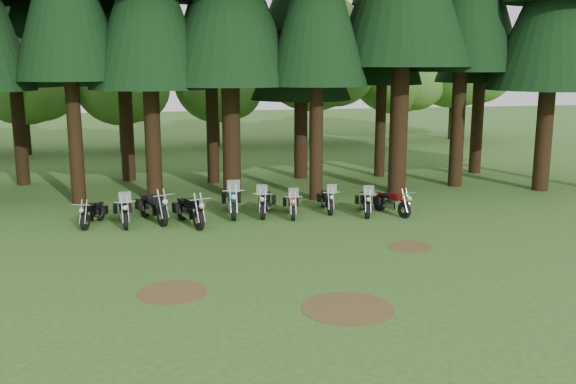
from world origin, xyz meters
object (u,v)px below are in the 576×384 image
object	(u,v)px
motorcycle_2	(153,208)
motorcycle_4	(232,202)
motorcycle_7	(327,201)
motorcycle_1	(124,212)
motorcycle_9	(392,203)
motorcycle_0	(93,214)
motorcycle_5	(265,203)
motorcycle_6	(292,205)
motorcycle_8	(365,203)
motorcycle_3	(190,211)

from	to	relation	value
motorcycle_2	motorcycle_4	xyz separation A→B (m)	(2.94, 0.33, 0.02)
motorcycle_2	motorcycle_7	xyz separation A→B (m)	(6.63, 0.18, -0.09)
motorcycle_1	motorcycle_9	world-z (taller)	motorcycle_1
motorcycle_0	motorcycle_4	world-z (taller)	motorcycle_4
motorcycle_7	motorcycle_4	bearing A→B (deg)	-177.13
motorcycle_0	motorcycle_5	xyz separation A→B (m)	(6.28, 0.20, 0.05)
motorcycle_5	motorcycle_9	world-z (taller)	motorcycle_5
motorcycle_2	motorcycle_6	xyz separation A→B (m)	(5.11, -0.31, -0.09)
motorcycle_0	motorcycle_4	size ratio (longest dim) A/B	0.76
motorcycle_0	motorcycle_7	distance (m)	8.74
motorcycle_8	motorcycle_6	bearing A→B (deg)	-173.82
motorcycle_6	motorcycle_8	bearing A→B (deg)	3.00
motorcycle_3	motorcycle_5	size ratio (longest dim) A/B	1.09
motorcycle_6	motorcycle_9	xyz separation A→B (m)	(3.79, -0.52, 0.00)
motorcycle_7	motorcycle_9	world-z (taller)	motorcycle_7
motorcycle_7	motorcycle_8	bearing A→B (deg)	-25.66
motorcycle_3	motorcycle_8	bearing A→B (deg)	-15.29
motorcycle_0	motorcycle_5	distance (m)	6.29
motorcycle_4	motorcycle_6	distance (m)	2.26
motorcycle_1	motorcycle_9	bearing A→B (deg)	-8.87
motorcycle_6	motorcycle_8	xyz separation A→B (m)	(2.81, -0.28, 0.01)
motorcycle_4	motorcycle_1	bearing A→B (deg)	-166.98
motorcycle_1	motorcycle_8	bearing A→B (deg)	-7.72
motorcycle_7	motorcycle_8	distance (m)	1.50
motorcycle_8	motorcycle_0	bearing A→B (deg)	-170.87
motorcycle_2	motorcycle_5	bearing A→B (deg)	-19.22
motorcycle_2	motorcycle_8	distance (m)	7.94
motorcycle_3	motorcycle_0	bearing A→B (deg)	150.91
motorcycle_2	motorcycle_1	bearing A→B (deg)	174.02
motorcycle_2	motorcycle_6	distance (m)	5.12
motorcycle_0	motorcycle_7	bearing A→B (deg)	20.06
motorcycle_5	motorcycle_6	world-z (taller)	motorcycle_5
motorcycle_6	motorcycle_8	size ratio (longest dim) A/B	0.98
motorcycle_1	motorcycle_3	distance (m)	2.36
motorcycle_2	motorcycle_7	size ratio (longest dim) A/B	1.18
motorcycle_1	motorcycle_4	xyz separation A→B (m)	(3.97, 0.60, 0.06)
motorcycle_2	motorcycle_5	size ratio (longest dim) A/B	1.10
motorcycle_3	motorcycle_6	bearing A→B (deg)	-9.73
motorcycle_0	motorcycle_9	xyz separation A→B (m)	(11.01, -0.73, 0.02)
motorcycle_5	motorcycle_9	bearing A→B (deg)	6.36
motorcycle_5	motorcycle_7	distance (m)	2.45
motorcycle_1	motorcycle_8	xyz separation A→B (m)	(8.95, -0.32, -0.03)
motorcycle_5	motorcycle_7	size ratio (longest dim) A/B	1.07
motorcycle_6	motorcycle_8	world-z (taller)	motorcycle_8
motorcycle_3	motorcycle_9	distance (m)	7.63
motorcycle_3	motorcycle_6	world-z (taller)	motorcycle_6
motorcycle_4	motorcycle_9	bearing A→B (deg)	-6.54
motorcycle_4	motorcycle_8	bearing A→B (deg)	-6.06
motorcycle_2	motorcycle_0	bearing A→B (deg)	162.14
motorcycle_0	motorcycle_2	bearing A→B (deg)	20.97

